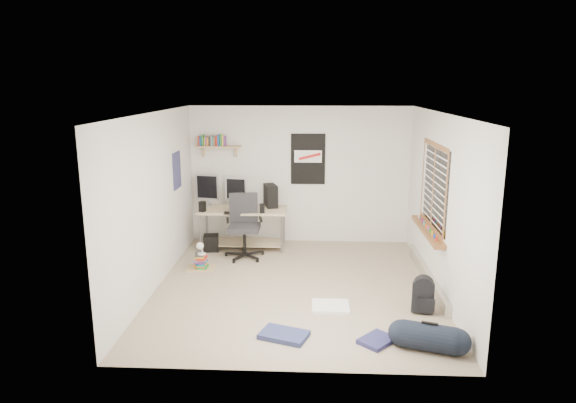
{
  "coord_description": "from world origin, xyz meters",
  "views": [
    {
      "loc": [
        0.22,
        -6.98,
        2.89
      ],
      "look_at": [
        -0.12,
        0.36,
        1.19
      ],
      "focal_mm": 32.0,
      "sensor_mm": 36.0,
      "label": 1
    }
  ],
  "objects_px": {
    "book_stack": "(201,260)",
    "backpack": "(423,298)",
    "office_chair": "(244,230)",
    "duffel_bag": "(429,338)",
    "desk": "(243,228)"
  },
  "relations": [
    {
      "from": "office_chair",
      "to": "duffel_bag",
      "type": "relative_size",
      "value": 1.79
    },
    {
      "from": "office_chair",
      "to": "book_stack",
      "type": "xyz_separation_m",
      "value": [
        -0.62,
        -0.58,
        -0.34
      ]
    },
    {
      "from": "backpack",
      "to": "office_chair",
      "type": "bearing_deg",
      "value": 154.8
    },
    {
      "from": "book_stack",
      "to": "office_chair",
      "type": "bearing_deg",
      "value": 42.85
    },
    {
      "from": "duffel_bag",
      "to": "book_stack",
      "type": "bearing_deg",
      "value": 159.49
    },
    {
      "from": "office_chair",
      "to": "book_stack",
      "type": "relative_size",
      "value": 2.66
    },
    {
      "from": "desk",
      "to": "duffel_bag",
      "type": "distance_m",
      "value": 4.35
    },
    {
      "from": "desk",
      "to": "duffel_bag",
      "type": "bearing_deg",
      "value": -62.06
    },
    {
      "from": "duffel_bag",
      "to": "desk",
      "type": "bearing_deg",
      "value": 143.48
    },
    {
      "from": "desk",
      "to": "office_chair",
      "type": "relative_size",
      "value": 1.43
    },
    {
      "from": "desk",
      "to": "office_chair",
      "type": "xyz_separation_m",
      "value": [
        0.09,
        -0.53,
        0.12
      ]
    },
    {
      "from": "book_stack",
      "to": "backpack",
      "type": "bearing_deg",
      "value": -24.3
    },
    {
      "from": "duffel_bag",
      "to": "book_stack",
      "type": "xyz_separation_m",
      "value": [
        -3.06,
        2.42,
        0.01
      ]
    },
    {
      "from": "backpack",
      "to": "duffel_bag",
      "type": "relative_size",
      "value": 0.61
    },
    {
      "from": "desk",
      "to": "office_chair",
      "type": "height_order",
      "value": "office_chair"
    }
  ]
}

